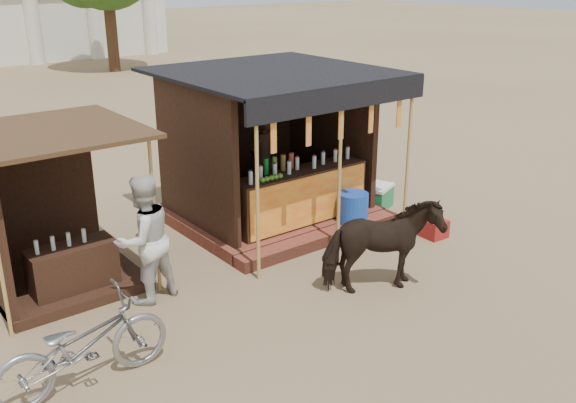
{
  "coord_description": "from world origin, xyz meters",
  "views": [
    {
      "loc": [
        -5.6,
        -5.63,
        4.48
      ],
      "look_at": [
        0.0,
        1.6,
        1.1
      ],
      "focal_mm": 40.0,
      "sensor_mm": 36.0,
      "label": 1
    }
  ],
  "objects": [
    {
      "name": "blue_barrel",
      "position": [
        1.76,
        2.0,
        0.37
      ],
      "size": [
        0.69,
        0.69,
        0.74
      ],
      "primitive_type": "cylinder",
      "rotation": [
        0.0,
        0.0,
        0.37
      ],
      "color": "#1640AA",
      "rests_on": "ground"
    },
    {
      "name": "cooler",
      "position": [
        3.0,
        2.6,
        0.23
      ],
      "size": [
        0.76,
        0.64,
        0.46
      ],
      "color": "#1B7A3E",
      "rests_on": "ground"
    },
    {
      "name": "ground",
      "position": [
        0.0,
        0.0,
        0.0
      ],
      "size": [
        120.0,
        120.0,
        0.0
      ],
      "primitive_type": "plane",
      "color": "#846B4C",
      "rests_on": "ground"
    },
    {
      "name": "cow",
      "position": [
        0.57,
        0.16,
        0.7
      ],
      "size": [
        1.83,
        1.34,
        1.41
      ],
      "primitive_type": "imported",
      "rotation": [
        0.0,
        0.0,
        1.18
      ],
      "color": "black",
      "rests_on": "ground"
    },
    {
      "name": "motorbike",
      "position": [
        -3.67,
        0.58,
        0.53
      ],
      "size": [
        2.01,
        0.71,
        1.06
      ],
      "primitive_type": "imported",
      "rotation": [
        0.0,
        0.0,
        1.58
      ],
      "color": "gray",
      "rests_on": "ground"
    },
    {
      "name": "secondary_stall",
      "position": [
        -3.17,
        3.24,
        0.85
      ],
      "size": [
        2.4,
        2.4,
        2.38
      ],
      "color": "#321C12",
      "rests_on": "ground"
    },
    {
      "name": "main_stall",
      "position": [
        1.0,
        3.36,
        1.03
      ],
      "size": [
        3.6,
        3.61,
        2.78
      ],
      "color": "brown",
      "rests_on": "ground"
    },
    {
      "name": "red_crate",
      "position": [
        2.75,
        0.98,
        0.16
      ],
      "size": [
        0.39,
        0.39,
        0.32
      ],
      "primitive_type": "cube",
      "rotation": [
        0.0,
        0.0,
        -0.03
      ],
      "color": "maroon",
      "rests_on": "ground"
    },
    {
      "name": "bystander",
      "position": [
        -2.21,
        2.0,
        0.93
      ],
      "size": [
        1.01,
        0.85,
        1.85
      ],
      "primitive_type": "imported",
      "rotation": [
        0.0,
        0.0,
        3.31
      ],
      "color": "beige",
      "rests_on": "ground"
    }
  ]
}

